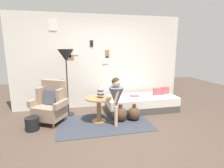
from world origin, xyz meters
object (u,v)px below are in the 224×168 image
object	(u,v)px
daybed	(141,103)
demijohn_far	(134,113)
floor_lamp	(66,58)
demijohn_near	(120,114)
magazine_basket	(32,124)
vase_striped	(101,93)
side_table	(99,104)
book_on_daybed	(134,96)
person_child	(116,96)
armchair	(51,104)

from	to	relation	value
daybed	demijohn_far	bearing A→B (deg)	-125.24
floor_lamp	demijohn_near	xyz separation A→B (m)	(1.20, -0.69, -1.29)
daybed	magazine_basket	distance (m)	2.76
daybed	demijohn_far	size ratio (longest dim) A/B	4.73
vase_striped	floor_lamp	distance (m)	1.23
side_table	demijohn_near	size ratio (longest dim) A/B	1.48
daybed	book_on_daybed	world-z (taller)	book_on_daybed
person_child	demijohn_far	bearing A→B (deg)	22.58
daybed	floor_lamp	world-z (taller)	floor_lamp
daybed	armchair	bearing A→B (deg)	-173.45
armchair	book_on_daybed	size ratio (longest dim) A/B	4.41
book_on_daybed	magazine_basket	distance (m)	2.60
floor_lamp	person_child	xyz separation A→B (m)	(1.04, -0.91, -0.76)
demijohn_far	side_table	bearing A→B (deg)	173.35
armchair	vase_striped	xyz separation A→B (m)	(1.12, -0.23, 0.26)
floor_lamp	person_child	distance (m)	1.58
demijohn_near	person_child	bearing A→B (deg)	-126.15
armchair	person_child	distance (m)	1.53
person_child	magazine_basket	xyz separation A→B (m)	(-1.77, 0.17, -0.55)
side_table	vase_striped	size ratio (longest dim) A/B	2.23
side_table	vase_striped	xyz separation A→B (m)	(0.04, -0.01, 0.28)
armchair	daybed	xyz separation A→B (m)	(2.32, 0.27, -0.24)
person_child	demijohn_near	size ratio (longest dim) A/B	2.65
armchair	demijohn_far	world-z (taller)	armchair
side_table	person_child	size ratio (longest dim) A/B	0.56
vase_striped	magazine_basket	bearing A→B (deg)	-175.01
daybed	book_on_daybed	bearing A→B (deg)	167.76
side_table	demijohn_far	bearing A→B (deg)	-6.65
floor_lamp	demijohn_near	size ratio (longest dim) A/B	4.06
demijohn_near	magazine_basket	bearing A→B (deg)	-178.33
person_child	demijohn_near	xyz separation A→B (m)	(0.16, 0.22, -0.52)
side_table	magazine_basket	bearing A→B (deg)	-174.62
side_table	person_child	bearing A→B (deg)	-41.91
vase_striped	side_table	bearing A→B (deg)	172.27
book_on_daybed	demijohn_far	xyz separation A→B (m)	(-0.23, -0.63, -0.25)
person_child	demijohn_far	distance (m)	0.75
daybed	demijohn_near	size ratio (longest dim) A/B	4.63
armchair	magazine_basket	distance (m)	0.59
person_child	book_on_daybed	world-z (taller)	person_child
person_child	demijohn_near	bearing A→B (deg)	53.85
daybed	book_on_daybed	size ratio (longest dim) A/B	8.64
floor_lamp	book_on_daybed	bearing A→B (deg)	-2.41
side_table	book_on_daybed	size ratio (longest dim) A/B	2.76
armchair	daybed	bearing A→B (deg)	6.55
book_on_daybed	demijohn_near	distance (m)	0.87
vase_striped	magazine_basket	distance (m)	1.59
person_child	demijohn_far	world-z (taller)	person_child
armchair	demijohn_far	distance (m)	1.95
book_on_daybed	floor_lamp	bearing A→B (deg)	177.59
daybed	side_table	world-z (taller)	side_table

